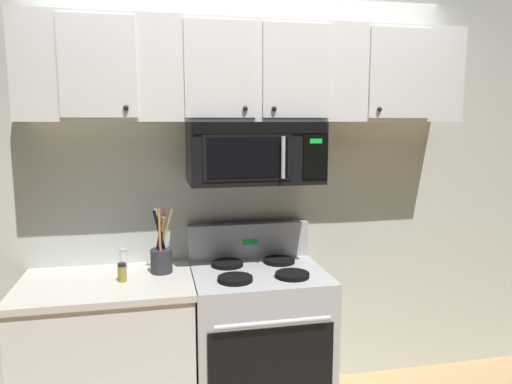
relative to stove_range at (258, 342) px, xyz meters
name	(u,v)px	position (x,y,z in m)	size (l,w,h in m)	color
back_wall	(246,185)	(0.00, 0.37, 0.88)	(5.20, 0.10, 2.70)	silver
stove_range	(258,342)	(0.00, 0.00, 0.00)	(0.76, 0.69, 1.12)	#B7BABF
over_range_microwave	(254,152)	(0.00, 0.12, 1.11)	(0.76, 0.43, 0.35)	black
upper_cabinets	(253,73)	(0.00, 0.15, 1.56)	(2.50, 0.36, 0.55)	silver
counter_segment	(110,359)	(-0.84, 0.01, -0.02)	(0.93, 0.65, 0.90)	silver
utensil_crock_charcoal	(161,256)	(-0.54, 0.09, 0.53)	(0.13, 0.12, 0.37)	#2D2D33
salt_shaker	(124,259)	(-0.76, 0.20, 0.49)	(0.04, 0.04, 0.12)	white
spice_jar	(122,272)	(-0.75, -0.02, 0.48)	(0.05, 0.05, 0.10)	olive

